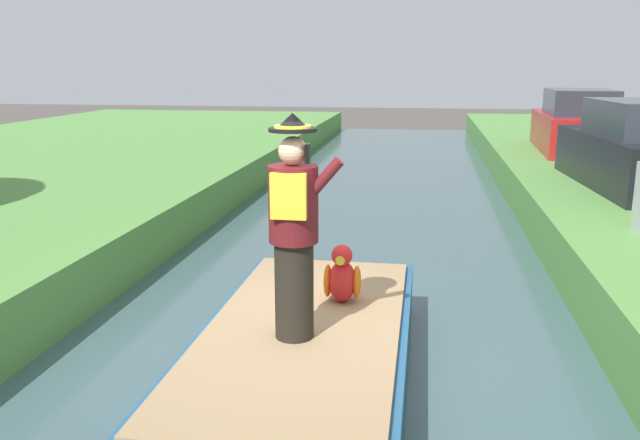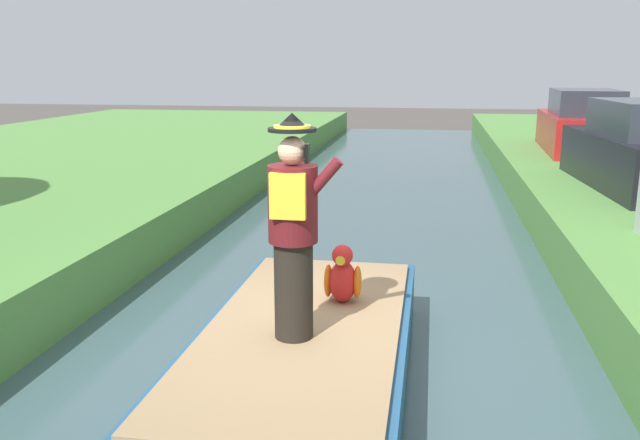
# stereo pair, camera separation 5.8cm
# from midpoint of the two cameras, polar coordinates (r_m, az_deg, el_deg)

# --- Properties ---
(ground_plane) EXTENTS (80.00, 80.00, 0.00)m
(ground_plane) POSITION_cam_midpoint_polar(r_m,az_deg,el_deg) (6.22, -1.45, -14.75)
(ground_plane) COLOR #4C4742
(canal_water) EXTENTS (5.46, 48.00, 0.10)m
(canal_water) POSITION_cam_midpoint_polar(r_m,az_deg,el_deg) (6.19, -1.46, -14.34)
(canal_water) COLOR #3D565B
(canal_water) RESTS_ON ground
(boat) EXTENTS (1.80, 4.20, 0.61)m
(boat) POSITION_cam_midpoint_polar(r_m,az_deg,el_deg) (5.95, -1.66, -11.79)
(boat) COLOR #23517A
(boat) RESTS_ON canal_water
(person_pirate) EXTENTS (0.61, 0.42, 1.85)m
(person_pirate) POSITION_cam_midpoint_polar(r_m,az_deg,el_deg) (5.29, -2.58, -0.79)
(person_pirate) COLOR black
(person_pirate) RESTS_ON boat
(parrot_plush) EXTENTS (0.36, 0.35, 0.57)m
(parrot_plush) POSITION_cam_midpoint_polar(r_m,az_deg,el_deg) (6.28, 1.66, -4.96)
(parrot_plush) COLOR red
(parrot_plush) RESTS_ON boat
(parked_car_dark) EXTENTS (2.00, 4.12, 1.50)m
(parked_car_dark) POSITION_cam_midpoint_polar(r_m,az_deg,el_deg) (12.66, 25.73, 5.37)
(parked_car_dark) COLOR black
(parked_car_dark) RESTS_ON grass_bank_far
(parked_car_red) EXTENTS (1.87, 4.07, 1.50)m
(parked_car_red) POSITION_cam_midpoint_polar(r_m,az_deg,el_deg) (17.44, 21.19, 7.64)
(parked_car_red) COLOR red
(parked_car_red) RESTS_ON grass_bank_far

